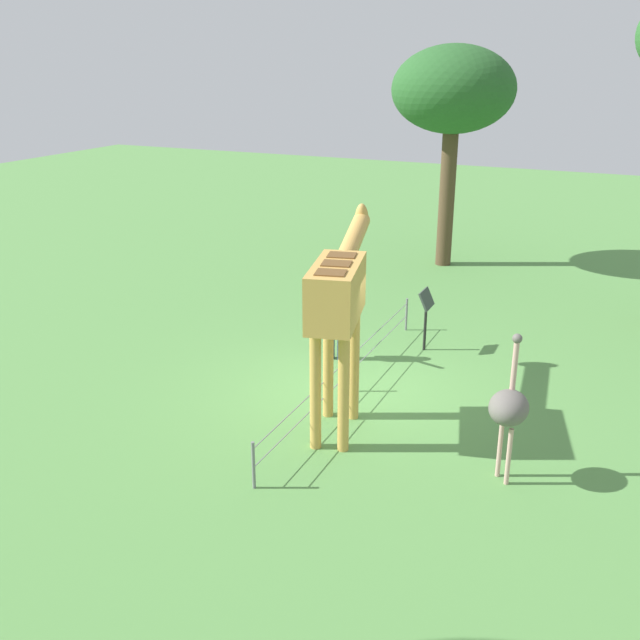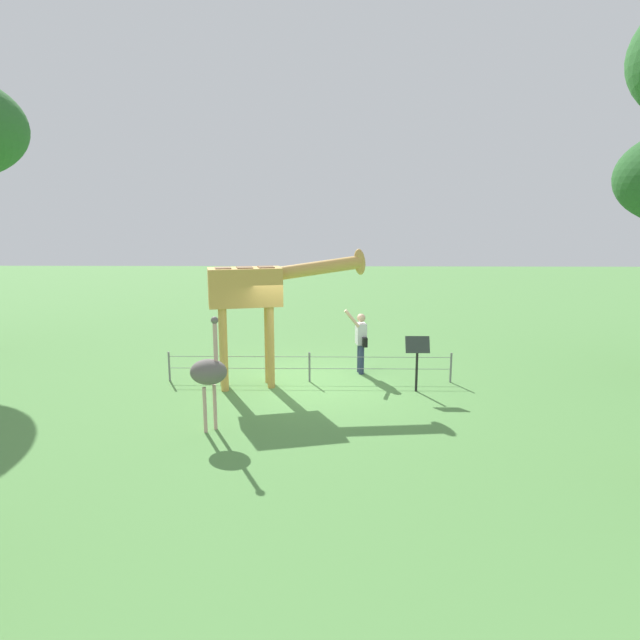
{
  "view_description": "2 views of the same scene",
  "coord_description": "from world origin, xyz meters",
  "px_view_note": "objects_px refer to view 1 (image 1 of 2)",
  "views": [
    {
      "loc": [
        -11.21,
        -4.41,
        5.86
      ],
      "look_at": [
        -0.19,
        0.61,
        1.41
      ],
      "focal_mm": 40.41,
      "sensor_mm": 36.0,
      "label": 1
    },
    {
      "loc": [
        0.48,
        -13.25,
        4.17
      ],
      "look_at": [
        0.27,
        -0.17,
        1.63
      ],
      "focal_mm": 31.42,
      "sensor_mm": 36.0,
      "label": 2
    }
  ],
  "objects_px": {
    "visitor": "(337,318)",
    "ostrich": "(509,408)",
    "giraffe": "(340,295)",
    "tree_northeast": "(453,92)",
    "info_sign": "(426,307)"
  },
  "relations": [
    {
      "from": "visitor",
      "to": "ostrich",
      "type": "xyz_separation_m",
      "value": [
        -3.11,
        -3.99,
        0.27
      ]
    },
    {
      "from": "giraffe",
      "to": "visitor",
      "type": "distance_m",
      "value": 3.05
    },
    {
      "from": "tree_northeast",
      "to": "info_sign",
      "type": "height_order",
      "value": "tree_northeast"
    },
    {
      "from": "visitor",
      "to": "info_sign",
      "type": "xyz_separation_m",
      "value": [
        1.23,
        -1.49,
        0.05
      ]
    },
    {
      "from": "ostrich",
      "to": "tree_northeast",
      "type": "relative_size",
      "value": 0.36
    },
    {
      "from": "giraffe",
      "to": "tree_northeast",
      "type": "height_order",
      "value": "tree_northeast"
    },
    {
      "from": "giraffe",
      "to": "ostrich",
      "type": "relative_size",
      "value": 1.7
    },
    {
      "from": "visitor",
      "to": "ostrich",
      "type": "bearing_deg",
      "value": -127.93
    },
    {
      "from": "visitor",
      "to": "info_sign",
      "type": "bearing_deg",
      "value": -50.46
    },
    {
      "from": "visitor",
      "to": "ostrich",
      "type": "height_order",
      "value": "ostrich"
    },
    {
      "from": "ostrich",
      "to": "visitor",
      "type": "bearing_deg",
      "value": 52.07
    },
    {
      "from": "tree_northeast",
      "to": "giraffe",
      "type": "bearing_deg",
      "value": -174.27
    },
    {
      "from": "visitor",
      "to": "giraffe",
      "type": "bearing_deg",
      "value": -156.01
    },
    {
      "from": "visitor",
      "to": "tree_northeast",
      "type": "distance_m",
      "value": 8.88
    },
    {
      "from": "visitor",
      "to": "info_sign",
      "type": "distance_m",
      "value": 1.94
    }
  ]
}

